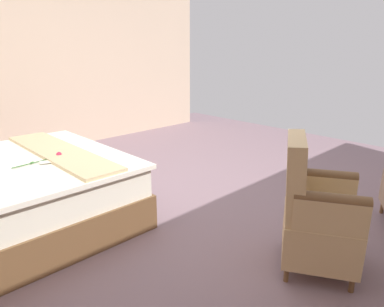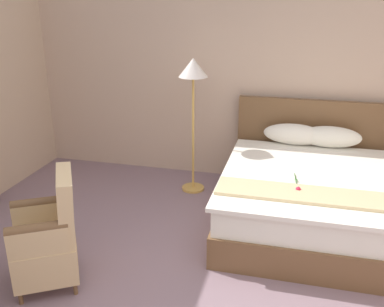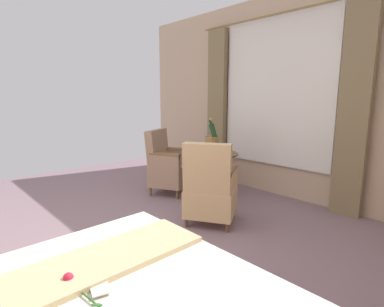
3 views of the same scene
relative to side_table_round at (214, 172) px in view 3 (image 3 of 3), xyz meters
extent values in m
plane|color=gray|center=(2.14, 0.46, -0.40)|extent=(7.50, 7.50, 0.00)
cube|color=#CBB093|center=(-0.92, 0.46, 1.06)|extent=(0.12, 5.72, 2.92)
cube|color=white|center=(-0.84, 0.46, 1.13)|extent=(0.02, 1.85, 2.17)
cube|color=white|center=(-0.81, 0.46, 1.13)|extent=(0.02, 1.76, 2.12)
cube|color=#867452|center=(-0.76, 1.57, 0.89)|extent=(0.10, 0.36, 2.57)
cube|color=#857551|center=(-0.76, -0.64, 0.89)|extent=(0.10, 0.36, 2.57)
cylinder|color=olive|center=(-0.74, 0.46, 2.20)|extent=(0.03, 2.75, 0.03)
cube|color=beige|center=(2.81, 1.53, 0.23)|extent=(1.73, 0.37, 0.03)
cylinder|color=#2D6628|center=(2.66, 1.80, 0.23)|extent=(0.05, 0.42, 0.01)
sphere|color=#DB2342|center=(2.68, 1.59, 0.24)|extent=(0.05, 0.05, 0.05)
ellipsoid|color=#33702D|center=(2.66, 1.84, 0.23)|extent=(0.05, 0.05, 0.01)
cube|color=white|center=(2.60, 1.74, 0.23)|extent=(0.11, 0.13, 0.00)
cylinder|color=brown|center=(0.00, 0.00, -0.38)|extent=(0.46, 0.46, 0.03)
cylinder|color=brown|center=(0.00, 0.00, -0.07)|extent=(0.07, 0.07, 0.66)
cylinder|color=brown|center=(0.00, 0.00, 0.27)|extent=(0.70, 0.70, 0.02)
cylinder|color=#9D7641|center=(-0.04, -0.08, 0.39)|extent=(0.20, 0.20, 0.22)
torus|color=#9D7641|center=(-0.04, -0.08, 0.50)|extent=(0.21, 0.21, 0.02)
cylinder|color=white|center=(-0.04, -0.08, 0.48)|extent=(0.18, 0.18, 0.03)
cylinder|color=#1E4723|center=(-0.06, -0.06, 0.55)|extent=(0.14, 0.13, 0.31)
cylinder|color=#193D1E|center=(-0.02, -0.09, 0.72)|extent=(0.05, 0.04, 0.08)
sphere|color=gold|center=(-0.02, -0.09, 0.76)|extent=(0.04, 0.04, 0.04)
cylinder|color=white|center=(0.21, -0.06, 0.29)|extent=(0.07, 0.07, 0.01)
cylinder|color=white|center=(0.21, -0.06, 0.32)|extent=(0.01, 0.01, 0.06)
cone|color=white|center=(0.21, -0.06, 0.39)|extent=(0.08, 0.08, 0.07)
cylinder|color=white|center=(-0.14, 0.09, 0.29)|extent=(0.08, 0.08, 0.01)
cylinder|color=white|center=(-0.14, 0.09, 0.32)|extent=(0.01, 0.01, 0.06)
cone|color=white|center=(-0.14, 0.09, 0.38)|extent=(0.08, 0.08, 0.06)
cylinder|color=brown|center=(0.36, 0.68, -0.35)|extent=(0.04, 0.04, 0.11)
cylinder|color=brown|center=(0.60, 0.27, -0.35)|extent=(0.04, 0.04, 0.11)
cylinder|color=brown|center=(0.72, 0.89, -0.35)|extent=(0.04, 0.04, 0.11)
cylinder|color=brown|center=(0.97, 0.48, -0.35)|extent=(0.04, 0.04, 0.11)
cube|color=#D9B784|center=(0.66, 0.58, -0.14)|extent=(0.72, 0.73, 0.31)
cube|color=#D9B784|center=(0.84, 0.68, 0.30)|extent=(0.39, 0.53, 0.57)
cube|color=#D9B784|center=(0.53, 0.76, 0.13)|extent=(0.44, 0.31, 0.22)
cylinder|color=brown|center=(0.53, 0.76, 0.24)|extent=(0.44, 0.31, 0.09)
cube|color=#D9B784|center=(0.76, 0.37, 0.13)|extent=(0.44, 0.31, 0.22)
cylinder|color=brown|center=(0.76, 0.37, 0.24)|extent=(0.44, 0.31, 0.09)
cylinder|color=brown|center=(0.42, -0.33, -0.33)|extent=(0.04, 0.04, 0.14)
cylinder|color=brown|center=(-0.01, -0.55, -0.33)|extent=(0.04, 0.04, 0.14)
cylinder|color=brown|center=(0.62, -0.71, -0.33)|extent=(0.04, 0.04, 0.14)
cylinder|color=brown|center=(0.19, -0.94, -0.33)|extent=(0.04, 0.04, 0.14)
cube|color=#9C7F68|center=(0.31, -0.63, -0.10)|extent=(0.74, 0.72, 0.31)
cube|color=#9C7F68|center=(0.40, -0.81, 0.32)|extent=(0.55, 0.39, 0.54)
cube|color=#9C7F68|center=(0.50, -0.51, 0.15)|extent=(0.30, 0.46, 0.19)
cylinder|color=brown|center=(0.50, -0.51, 0.24)|extent=(0.30, 0.46, 0.09)
cube|color=#9C7F68|center=(0.09, -0.72, 0.15)|extent=(0.30, 0.46, 0.19)
cylinder|color=brown|center=(0.09, -0.72, 0.24)|extent=(0.30, 0.46, 0.09)
camera|label=1|loc=(-0.28, 2.78, 1.16)|focal=32.00mm
camera|label=2|loc=(2.61, -2.10, 1.92)|focal=40.00mm
camera|label=3|loc=(3.11, 2.89, 1.06)|focal=28.00mm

